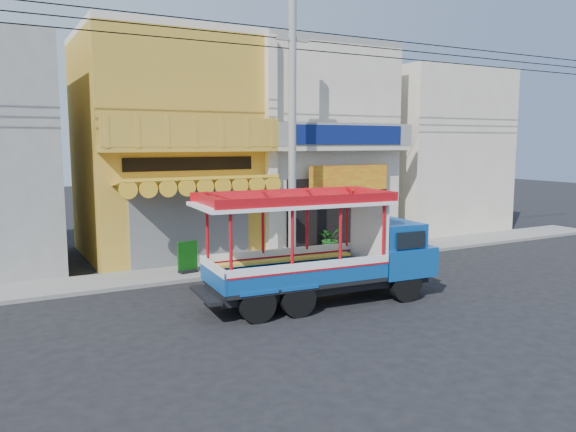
# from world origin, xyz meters

# --- Properties ---
(ground) EXTENTS (90.00, 90.00, 0.00)m
(ground) POSITION_xyz_m (0.00, 0.00, 0.00)
(ground) COLOR black
(ground) RESTS_ON ground
(sidewalk) EXTENTS (30.00, 2.00, 0.12)m
(sidewalk) POSITION_xyz_m (0.00, 4.00, 0.06)
(sidewalk) COLOR slate
(sidewalk) RESTS_ON ground
(shophouse_left) EXTENTS (6.00, 7.50, 8.24)m
(shophouse_left) POSITION_xyz_m (-4.00, 7.96, 4.11)
(shophouse_left) COLOR gold
(shophouse_left) RESTS_ON ground
(shophouse_right) EXTENTS (6.00, 6.75, 8.24)m
(shophouse_right) POSITION_xyz_m (2.00, 7.96, 4.11)
(shophouse_right) COLOR beige
(shophouse_right) RESTS_ON ground
(party_pilaster) EXTENTS (0.35, 0.30, 8.00)m
(party_pilaster) POSITION_xyz_m (-1.00, 4.85, 4.00)
(party_pilaster) COLOR beige
(party_pilaster) RESTS_ON ground
(filler_building_right) EXTENTS (6.00, 6.00, 7.60)m
(filler_building_right) POSITION_xyz_m (9.00, 8.00, 3.80)
(filler_building_right) COLOR beige
(filler_building_right) RESTS_ON ground
(utility_pole) EXTENTS (28.00, 0.26, 9.00)m
(utility_pole) POSITION_xyz_m (-0.85, 3.30, 5.03)
(utility_pole) COLOR gray
(utility_pole) RESTS_ON ground
(songthaew_truck) EXTENTS (6.56, 2.51, 3.00)m
(songthaew_truck) POSITION_xyz_m (-1.97, -0.82, 1.45)
(songthaew_truck) COLOR black
(songthaew_truck) RESTS_ON ground
(green_sign) EXTENTS (0.67, 0.38, 1.02)m
(green_sign) POSITION_xyz_m (-4.56, 3.79, 0.55)
(green_sign) COLOR black
(green_sign) RESTS_ON sidewalk
(potted_plant_a) EXTENTS (1.16, 1.07, 1.07)m
(potted_plant_a) POSITION_xyz_m (1.30, 4.47, 0.66)
(potted_plant_a) COLOR #1A5217
(potted_plant_a) RESTS_ON sidewalk
(potted_plant_b) EXTENTS (0.67, 0.67, 0.95)m
(potted_plant_b) POSITION_xyz_m (4.56, 3.59, 0.60)
(potted_plant_b) COLOR #1A5217
(potted_plant_b) RESTS_ON sidewalk
(potted_plant_c) EXTENTS (0.52, 0.52, 0.84)m
(potted_plant_c) POSITION_xyz_m (3.09, 3.89, 0.54)
(potted_plant_c) COLOR #1A5217
(potted_plant_c) RESTS_ON sidewalk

